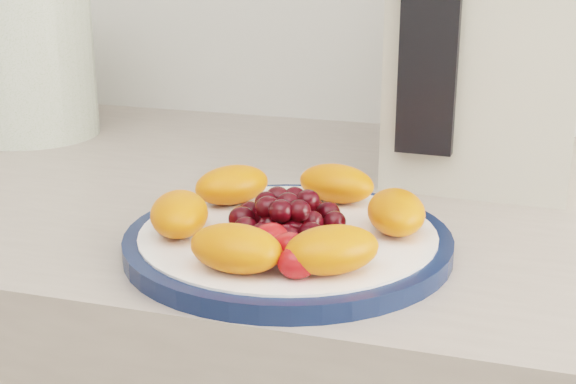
% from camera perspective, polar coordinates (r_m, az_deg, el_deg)
% --- Properties ---
extents(plate_rim, '(0.26, 0.26, 0.01)m').
position_cam_1_polar(plate_rim, '(0.65, -0.00, -3.58)').
color(plate_rim, '#0F1B3C').
rests_on(plate_rim, counter).
extents(plate_face, '(0.24, 0.24, 0.02)m').
position_cam_1_polar(plate_face, '(0.65, -0.00, -3.50)').
color(plate_face, white).
rests_on(plate_face, counter).
extents(canister, '(0.20, 0.20, 0.20)m').
position_cam_1_polar(canister, '(1.05, -18.12, 9.14)').
color(canister, '#395D15').
rests_on(canister, counter).
extents(appliance_body, '(0.19, 0.26, 0.31)m').
position_cam_1_polar(appliance_body, '(0.88, 14.50, 11.63)').
color(appliance_body, beige).
rests_on(appliance_body, counter).
extents(appliance_panel, '(0.05, 0.02, 0.23)m').
position_cam_1_polar(appliance_panel, '(0.76, 10.09, 11.31)').
color(appliance_panel, black).
rests_on(appliance_panel, appliance_body).
extents(fruit_plate, '(0.23, 0.23, 0.03)m').
position_cam_1_polar(fruit_plate, '(0.63, -0.13, -1.71)').
color(fruit_plate, '#E94D0E').
rests_on(fruit_plate, plate_face).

